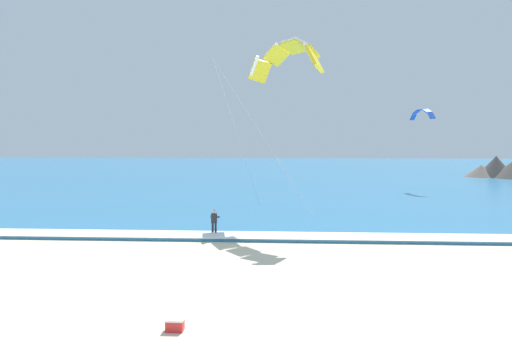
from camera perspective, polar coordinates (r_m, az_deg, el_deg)
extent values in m
plane|color=beige|center=(15.60, 9.44, -19.20)|extent=(200.00, 200.00, 0.00)
cube|color=teal|center=(86.85, 4.26, -0.10)|extent=(200.00, 120.00, 0.20)
cube|color=white|center=(28.29, 6.48, -8.15)|extent=(200.00, 2.14, 0.04)
ellipsoid|color=#239EC6|center=(29.23, -5.27, -8.14)|extent=(0.69, 1.46, 0.05)
cube|color=black|center=(29.46, -5.20, -7.96)|extent=(0.17, 0.09, 0.04)
cube|color=black|center=(28.98, -5.35, -8.15)|extent=(0.17, 0.09, 0.04)
cylinder|color=#232328|center=(29.18, -5.46, -7.37)|extent=(0.14, 0.14, 0.84)
cylinder|color=#232328|center=(29.12, -5.09, -7.39)|extent=(0.14, 0.14, 0.84)
cube|color=#232328|center=(29.02, -5.29, -5.99)|extent=(0.37, 0.26, 0.60)
sphere|color=tan|center=(28.95, -5.29, -5.13)|extent=(0.22, 0.22, 0.22)
cylinder|color=#232328|center=(29.22, -5.52, -5.82)|extent=(0.18, 0.51, 0.22)
cylinder|color=#232328|center=(29.10, -4.85, -5.86)|extent=(0.18, 0.51, 0.22)
cylinder|color=black|center=(29.36, -5.04, -5.77)|extent=(0.55, 0.14, 0.04)
cube|color=#3F3F42|center=(29.17, -5.21, -6.37)|extent=(0.13, 0.10, 0.10)
cube|color=yellow|center=(29.89, 7.33, 13.70)|extent=(1.34, 1.92, 1.80)
cube|color=white|center=(29.63, 6.61, 14.47)|extent=(0.76, 0.92, 1.39)
cube|color=yellow|center=(31.41, 6.47, 15.10)|extent=(1.75, 2.08, 1.48)
cube|color=white|center=(31.16, 5.77, 15.83)|extent=(1.05, 1.23, 0.92)
cube|color=yellow|center=(32.87, 4.73, 15.24)|extent=(1.99, 2.05, 0.82)
cube|color=white|center=(32.64, 4.04, 15.94)|extent=(1.15, 1.37, 0.23)
cube|color=yellow|center=(33.99, 2.59, 14.25)|extent=(2.01, 1.74, 1.48)
cube|color=white|center=(33.76, 1.90, 14.92)|extent=(1.03, 1.25, 0.92)
cube|color=yellow|center=(34.54, 0.48, 12.39)|extent=(1.82, 1.21, 1.80)
cube|color=white|center=(34.32, -0.21, 13.03)|extent=(0.75, 0.87, 1.39)
cylinder|color=#B2B2B7|center=(29.03, 0.99, 4.09)|extent=(6.40, 0.75, 10.03)
cylinder|color=#B2B2B7|center=(31.53, -2.21, 4.07)|extent=(2.71, 5.50, 10.03)
cube|color=blue|center=(57.92, 19.14, 6.36)|extent=(0.83, 0.85, 0.80)
cube|color=white|center=(58.11, 19.37, 6.42)|extent=(0.31, 0.52, 0.70)
cube|color=blue|center=(57.38, 19.53, 6.97)|extent=(0.93, 1.02, 0.56)
cube|color=white|center=(57.58, 19.76, 7.02)|extent=(0.40, 0.72, 0.44)
cube|color=blue|center=(56.71, 20.08, 7.21)|extent=(0.96, 1.04, 0.20)
cube|color=white|center=(56.91, 20.31, 7.26)|extent=(0.42, 0.77, 0.09)
cube|color=blue|center=(56.06, 20.68, 7.02)|extent=(0.94, 0.96, 0.56)
cube|color=white|center=(56.26, 20.91, 7.07)|extent=(0.39, 0.71, 0.44)
cube|color=blue|center=(55.58, 21.18, 6.43)|extent=(0.86, 0.72, 0.80)
cube|color=white|center=(55.78, 21.42, 6.49)|extent=(0.30, 0.51, 0.70)
cone|color=#665B51|center=(80.89, 26.42, -0.12)|extent=(5.57, 5.57, 2.10)
cone|color=#47423D|center=(81.51, 27.90, 0.39)|extent=(6.02, 6.02, 3.58)
cube|color=red|center=(15.54, -10.15, -18.62)|extent=(0.56, 0.36, 0.34)
cube|color=white|center=(15.46, -10.16, -17.94)|extent=(0.58, 0.38, 0.06)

